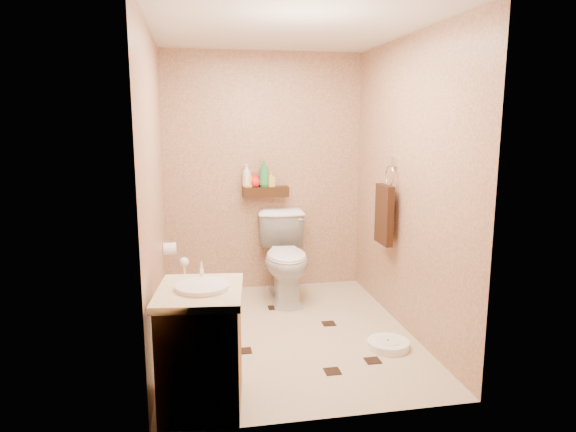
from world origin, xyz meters
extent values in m
plane|color=tan|center=(0.00, 0.00, 0.00)|extent=(2.50, 2.50, 0.00)
cube|color=tan|center=(0.00, 1.25, 1.20)|extent=(2.00, 0.04, 2.40)
cube|color=tan|center=(0.00, -1.25, 1.20)|extent=(2.00, 0.04, 2.40)
cube|color=tan|center=(-1.00, 0.00, 1.20)|extent=(0.04, 2.50, 2.40)
cube|color=tan|center=(1.00, 0.00, 1.20)|extent=(0.04, 2.50, 2.40)
cube|color=silver|center=(0.00, 0.00, 2.40)|extent=(2.00, 2.50, 0.02)
cube|color=#3A1F0F|center=(0.00, 1.17, 1.02)|extent=(0.46, 0.14, 0.10)
cube|color=black|center=(-0.38, -0.27, 0.00)|extent=(0.11, 0.11, 0.01)
cube|color=black|center=(0.39, 0.13, 0.00)|extent=(0.11, 0.11, 0.01)
cube|color=black|center=(0.20, -0.70, 0.00)|extent=(0.11, 0.11, 0.01)
cube|color=black|center=(-0.59, 0.56, 0.00)|extent=(0.11, 0.11, 0.01)
cube|color=black|center=(0.53, -0.60, 0.00)|extent=(0.11, 0.11, 0.01)
cube|color=black|center=(-0.01, 0.60, 0.00)|extent=(0.11, 0.11, 0.01)
imported|color=white|center=(0.14, 0.83, 0.42)|extent=(0.50, 0.84, 0.84)
cube|color=brown|center=(-0.70, -0.95, 0.35)|extent=(0.53, 0.62, 0.70)
cube|color=#FCEAB6|center=(-0.70, -0.95, 0.72)|extent=(0.57, 0.66, 0.04)
cylinder|color=white|center=(-0.68, -0.95, 0.75)|extent=(0.32, 0.32, 0.04)
cylinder|color=silver|center=(-0.68, -0.75, 0.80)|extent=(0.03, 0.03, 0.11)
cylinder|color=white|center=(0.72, -0.42, 0.03)|extent=(0.34, 0.34, 0.06)
cylinder|color=white|center=(0.72, -0.42, 0.06)|extent=(0.19, 0.19, 0.01)
cylinder|color=#1B6D6D|center=(-0.82, 0.65, 0.06)|extent=(0.12, 0.12, 0.13)
cylinder|color=white|center=(-0.82, 0.65, 0.30)|extent=(0.02, 0.02, 0.37)
sphere|color=white|center=(-0.82, 0.65, 0.47)|extent=(0.09, 0.09, 0.09)
cube|color=silver|center=(0.98, 0.25, 1.38)|extent=(0.03, 0.06, 0.08)
torus|color=silver|center=(0.95, 0.25, 1.26)|extent=(0.02, 0.19, 0.19)
cube|color=#351A0F|center=(0.91, 0.25, 0.92)|extent=(0.06, 0.30, 0.52)
cylinder|color=white|center=(-0.94, 0.65, 0.60)|extent=(0.11, 0.11, 0.11)
cylinder|color=silver|center=(-0.98, 0.65, 0.66)|extent=(0.04, 0.02, 0.02)
imported|color=white|center=(-0.19, 1.17, 1.19)|extent=(0.10, 0.10, 0.24)
imported|color=gold|center=(-0.18, 1.17, 1.15)|extent=(0.08, 0.08, 0.17)
imported|color=red|center=(-0.11, 1.17, 1.15)|extent=(0.16, 0.16, 0.15)
imported|color=#2D8843|center=(-0.01, 1.17, 1.20)|extent=(0.12, 0.12, 0.27)
imported|color=#E9C24D|center=(0.05, 1.17, 1.15)|extent=(0.09, 0.09, 0.15)
camera|label=1|loc=(-0.72, -3.91, 1.72)|focal=32.00mm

